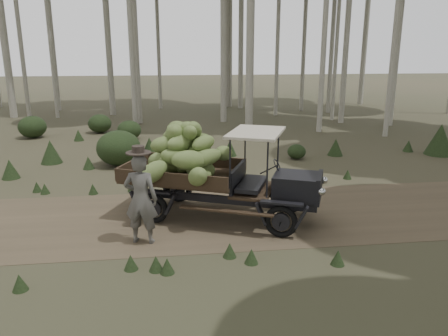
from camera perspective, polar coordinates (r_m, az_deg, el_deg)
The scene contains 5 objects.
ground at distance 10.73m, azimuth -9.08°, elevation -6.66°, with size 120.00×120.00×0.00m, color #473D2B.
dirt_track at distance 10.73m, azimuth -9.08°, elevation -6.64°, with size 70.00×4.00×0.01m, color brown.
banana_truck at distance 10.43m, azimuth -3.15°, elevation 0.91°, with size 4.93×3.26×2.43m.
farmer at distance 9.22m, azimuth -10.81°, elevation -3.87°, with size 0.80×0.62×2.10m.
undergrowth at distance 11.20m, azimuth -16.46°, elevation -3.21°, with size 22.59×22.90×1.40m.
Camera 1 is at (0.43, -9.96, 3.98)m, focal length 35.00 mm.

